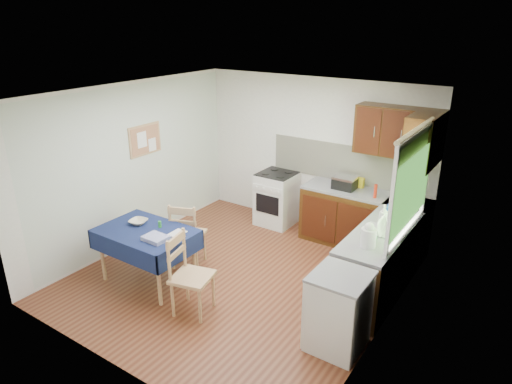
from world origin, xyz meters
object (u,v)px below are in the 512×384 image
Objects in this scene: dining_table at (146,237)px; sandwich_press at (345,183)px; toaster at (341,182)px; dish_rack at (384,230)px; chair_near at (188,272)px; chair_far at (187,233)px; kettle at (369,236)px.

dining_table is 3.06m from sandwich_press.
toaster is 0.53× the size of dish_rack.
sandwich_press is (1.68, 2.53, 0.34)m from dining_table.
chair_near is 2.16× the size of dish_rack.
chair_near reaches higher than chair_far.
sandwich_press reaches higher than dining_table.
chair_far is 2.47m from toaster.
dining_table is at bearing 64.05° from chair_near.
dish_rack is at bearing 17.77° from dining_table.
chair_far is 1.08m from chair_near.
toaster is 0.75× the size of sandwich_press.
sandwich_press is at bearing -29.16° from chair_near.
chair_near is at bearing -147.54° from kettle.
chair_far is at bearing 64.54° from dining_table.
sandwich_press reaches higher than chair_far.
dish_rack reaches higher than chair_near.
sandwich_press is (1.51, 1.94, 0.47)m from chair_far.
dish_rack is 0.48m from kettle.
kettle is at bearing -34.64° from toaster.
chair_far is at bearing -142.20° from dish_rack.
sandwich_press is 1.90m from kettle.
toaster is at bearing -27.68° from chair_near.
dining_table is 3.03m from toaster.
chair_far is 2.51m from sandwich_press.
chair_far is 0.98× the size of chair_near.
dining_table is 3.04m from dish_rack.
chair_near is at bearing -97.32° from sandwich_press.
sandwich_press is 0.71× the size of dish_rack.
toaster is 0.82× the size of kettle.
chair_near is 2.87m from toaster.
chair_far is (0.17, 0.59, -0.13)m from dining_table.
toaster is at bearing 153.41° from dish_rack.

